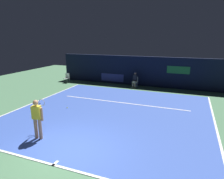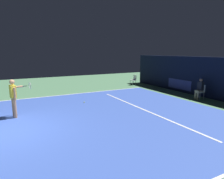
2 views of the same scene
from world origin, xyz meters
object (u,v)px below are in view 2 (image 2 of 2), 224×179
line_judge_on_chair (200,88)px  tennis_ball (84,102)px  tennis_player (14,96)px  courtside_chair_near (134,79)px

line_judge_on_chair → tennis_ball: 7.16m
tennis_player → tennis_ball: bearing=105.6°
courtside_chair_near → tennis_player: bearing=-62.4°
courtside_chair_near → tennis_ball: courtside_chair_near is taller
line_judge_on_chair → tennis_ball: bearing=-109.7°
tennis_player → courtside_chair_near: (-5.11, 9.76, -0.49)m
tennis_player → line_judge_on_chair: tennis_player is taller
line_judge_on_chair → courtside_chair_near: size_ratio=1.50×
tennis_player → line_judge_on_chair: size_ratio=1.31×
tennis_player → courtside_chair_near: size_ratio=1.97×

